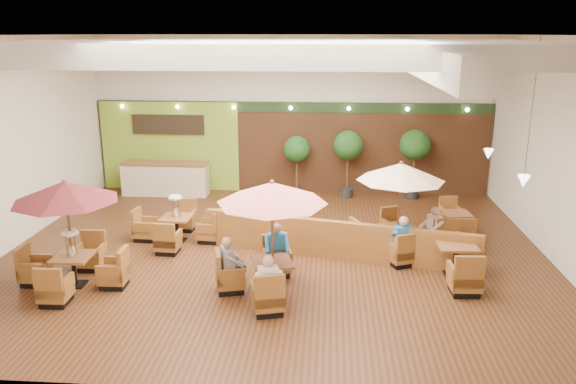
# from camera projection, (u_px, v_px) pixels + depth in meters

# --- Properties ---
(room) EXTENTS (14.04, 14.00, 5.52)m
(room) POSITION_uv_depth(u_px,v_px,m) (288.00, 108.00, 14.94)
(room) COLOR #381E0F
(room) RESTS_ON ground
(service_counter) EXTENTS (3.00, 0.75, 1.18)m
(service_counter) POSITION_uv_depth(u_px,v_px,m) (166.00, 179.00, 19.84)
(service_counter) COLOR beige
(service_counter) RESTS_ON ground
(booth_divider) EXTENTS (6.97, 1.74, 0.98)m
(booth_divider) POSITION_uv_depth(u_px,v_px,m) (336.00, 240.00, 14.25)
(booth_divider) COLOR brown
(booth_divider) RESTS_ON ground
(table_0) EXTENTS (2.45, 2.45, 2.52)m
(table_0) POSITION_uv_depth(u_px,v_px,m) (68.00, 214.00, 12.35)
(table_0) COLOR brown
(table_0) RESTS_ON ground
(table_1) EXTENTS (2.52, 2.65, 2.59)m
(table_1) POSITION_uv_depth(u_px,v_px,m) (269.00, 212.00, 11.96)
(table_1) COLOR brown
(table_1) RESTS_ON ground
(table_2) EXTENTS (2.55, 2.55, 2.45)m
(table_2) POSITION_uv_depth(u_px,v_px,m) (400.00, 190.00, 14.33)
(table_2) COLOR brown
(table_2) RESTS_ON ground
(table_3) EXTENTS (2.41, 2.41, 1.48)m
(table_3) POSITION_uv_depth(u_px,v_px,m) (177.00, 227.00, 15.43)
(table_3) COLOR brown
(table_3) RESTS_ON ground
(table_4) EXTENTS (0.93, 2.66, 0.99)m
(table_4) POSITION_uv_depth(u_px,v_px,m) (455.00, 260.00, 13.26)
(table_4) COLOR brown
(table_4) RESTS_ON ground
(table_5) EXTENTS (0.83, 2.28, 0.84)m
(table_5) POSITION_uv_depth(u_px,v_px,m) (456.00, 224.00, 15.93)
(table_5) COLOR brown
(table_5) RESTS_ON ground
(topiary_0) EXTENTS (0.92, 0.92, 2.14)m
(topiary_0) POSITION_uv_depth(u_px,v_px,m) (297.00, 152.00, 19.41)
(topiary_0) COLOR black
(topiary_0) RESTS_ON ground
(topiary_1) EXTENTS (1.01, 1.01, 2.35)m
(topiary_1) POSITION_uv_depth(u_px,v_px,m) (348.00, 148.00, 19.24)
(topiary_1) COLOR black
(topiary_1) RESTS_ON ground
(topiary_2) EXTENTS (1.04, 1.04, 2.41)m
(topiary_2) POSITION_uv_depth(u_px,v_px,m) (415.00, 148.00, 19.06)
(topiary_2) COLOR black
(topiary_2) RESTS_ON ground
(diner_0) EXTENTS (0.45, 0.41, 0.83)m
(diner_0) POSITION_uv_depth(u_px,v_px,m) (268.00, 278.00, 11.35)
(diner_0) COLOR white
(diner_0) RESTS_ON ground
(diner_1) EXTENTS (0.43, 0.37, 0.81)m
(diner_1) POSITION_uv_depth(u_px,v_px,m) (277.00, 245.00, 13.17)
(diner_1) COLOR #2870AF
(diner_1) RESTS_ON ground
(diner_2) EXTENTS (0.42, 0.45, 0.82)m
(diner_2) POSITION_uv_depth(u_px,v_px,m) (230.00, 259.00, 12.33)
(diner_2) COLOR gray
(diner_2) RESTS_ON ground
(diner_3) EXTENTS (0.45, 0.41, 0.83)m
(diner_3) POSITION_uv_depth(u_px,v_px,m) (402.00, 236.00, 13.72)
(diner_3) COLOR #2870AF
(diner_3) RESTS_ON ground
(diner_4) EXTENTS (0.42, 0.44, 0.79)m
(diner_4) POSITION_uv_depth(u_px,v_px,m) (433.00, 225.00, 14.51)
(diner_4) COLOR white
(diner_4) RESTS_ON ground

